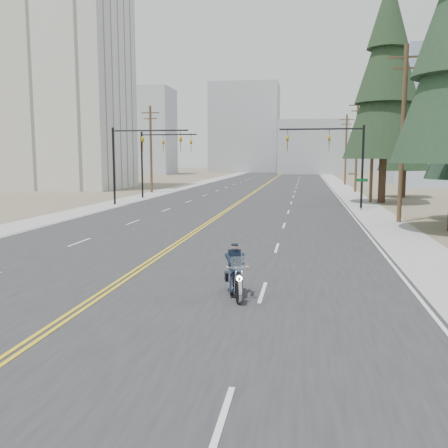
% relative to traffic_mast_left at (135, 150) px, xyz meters
% --- Properties ---
extents(ground_plane, '(400.00, 400.00, 0.00)m').
position_rel_traffic_mast_left_xyz_m(ground_plane, '(8.98, -32.00, -4.94)').
color(ground_plane, '#776D56').
rests_on(ground_plane, ground).
extents(road, '(20.00, 200.00, 0.01)m').
position_rel_traffic_mast_left_xyz_m(road, '(8.98, 38.00, -4.93)').
color(road, '#303033').
rests_on(road, ground).
extents(sidewalk_left, '(3.00, 200.00, 0.01)m').
position_rel_traffic_mast_left_xyz_m(sidewalk_left, '(-2.52, 38.00, -4.93)').
color(sidewalk_left, '#A5A5A0').
rests_on(sidewalk_left, ground).
extents(sidewalk_right, '(3.00, 200.00, 0.01)m').
position_rel_traffic_mast_left_xyz_m(sidewalk_right, '(20.48, 38.00, -4.93)').
color(sidewalk_right, '#A5A5A0').
rests_on(sidewalk_right, ground).
extents(traffic_mast_left, '(7.10, 0.26, 7.00)m').
position_rel_traffic_mast_left_xyz_m(traffic_mast_left, '(0.00, 0.00, 0.00)').
color(traffic_mast_left, black).
rests_on(traffic_mast_left, ground).
extents(traffic_mast_right, '(7.10, 0.26, 7.00)m').
position_rel_traffic_mast_left_xyz_m(traffic_mast_right, '(17.95, 0.00, 0.00)').
color(traffic_mast_right, black).
rests_on(traffic_mast_right, ground).
extents(traffic_mast_far, '(6.10, 0.26, 7.00)m').
position_rel_traffic_mast_left_xyz_m(traffic_mast_far, '(-0.33, 8.00, -0.06)').
color(traffic_mast_far, black).
rests_on(traffic_mast_far, ground).
extents(street_sign, '(0.90, 0.06, 2.62)m').
position_rel_traffic_mast_left_xyz_m(street_sign, '(19.78, -2.00, -3.13)').
color(street_sign, black).
rests_on(street_sign, ground).
extents(utility_pole_b, '(2.20, 0.30, 11.50)m').
position_rel_traffic_mast_left_xyz_m(utility_pole_b, '(21.48, -9.00, 1.05)').
color(utility_pole_b, brown).
rests_on(utility_pole_b, ground).
extents(utility_pole_c, '(2.20, 0.30, 11.00)m').
position_rel_traffic_mast_left_xyz_m(utility_pole_c, '(21.48, 6.00, 0.79)').
color(utility_pole_c, brown).
rests_on(utility_pole_c, ground).
extents(utility_pole_d, '(2.20, 0.30, 11.50)m').
position_rel_traffic_mast_left_xyz_m(utility_pole_d, '(21.48, 21.00, 1.05)').
color(utility_pole_d, brown).
rests_on(utility_pole_d, ground).
extents(utility_pole_e, '(2.20, 0.30, 11.00)m').
position_rel_traffic_mast_left_xyz_m(utility_pole_e, '(21.48, 38.00, 0.79)').
color(utility_pole_e, brown).
rests_on(utility_pole_e, ground).
extents(utility_pole_left, '(2.20, 0.30, 10.50)m').
position_rel_traffic_mast_left_xyz_m(utility_pole_left, '(-3.52, 16.00, 0.54)').
color(utility_pole_left, brown).
rests_on(utility_pole_left, ground).
extents(apartment_block, '(18.00, 14.00, 30.00)m').
position_rel_traffic_mast_left_xyz_m(apartment_block, '(-19.02, 23.00, 10.06)').
color(apartment_block, silver).
rests_on(apartment_block, ground).
extents(haze_bldg_a, '(14.00, 12.00, 22.00)m').
position_rel_traffic_mast_left_xyz_m(haze_bldg_a, '(-26.02, 83.00, 6.06)').
color(haze_bldg_a, '#B7BCC6').
rests_on(haze_bldg_a, ground).
extents(haze_bldg_b, '(18.00, 14.00, 14.00)m').
position_rel_traffic_mast_left_xyz_m(haze_bldg_b, '(16.98, 93.00, 2.06)').
color(haze_bldg_b, '#ADB2B7').
rests_on(haze_bldg_b, ground).
extents(haze_bldg_d, '(20.00, 15.00, 26.00)m').
position_rel_traffic_mast_left_xyz_m(haze_bldg_d, '(-3.02, 108.00, 8.06)').
color(haze_bldg_d, '#ADB2B7').
rests_on(haze_bldg_d, ground).
extents(haze_bldg_e, '(14.00, 14.00, 12.00)m').
position_rel_traffic_mast_left_xyz_m(haze_bldg_e, '(33.98, 118.00, 1.06)').
color(haze_bldg_e, '#B7BCC6').
rests_on(haze_bldg_e, ground).
extents(haze_bldg_f, '(12.00, 12.00, 16.00)m').
position_rel_traffic_mast_left_xyz_m(haze_bldg_f, '(-41.02, 98.00, 3.06)').
color(haze_bldg_f, '#ADB2B7').
rests_on(haze_bldg_f, ground).
extents(motorcyclist, '(1.42, 2.28, 1.65)m').
position_rel_traffic_mast_left_xyz_m(motorcyclist, '(13.18, -28.54, -4.11)').
color(motorcyclist, black).
rests_on(motorcyclist, ground).
extents(conifer_tall, '(7.54, 7.54, 20.95)m').
position_rel_traffic_mast_left_xyz_m(conifer_tall, '(22.48, 5.86, 7.10)').
color(conifer_tall, '#382619').
rests_on(conifer_tall, ground).
extents(conifer_far, '(5.45, 5.45, 14.59)m').
position_rel_traffic_mast_left_xyz_m(conifer_far, '(25.72, 13.34, 3.43)').
color(conifer_far, '#382619').
rests_on(conifer_far, ground).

